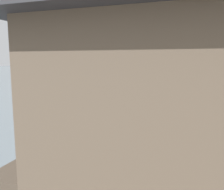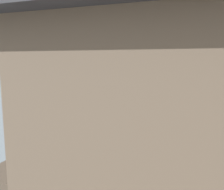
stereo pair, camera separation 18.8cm
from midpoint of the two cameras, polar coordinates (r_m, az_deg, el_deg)
boat_moored_second at (r=41.17m, az=11.10°, el=0.92°), size 1.19×4.05×0.54m
boat_moored_third at (r=22.40m, az=-14.71°, el=-5.38°), size 4.05×2.37×0.50m
boat_moored_far at (r=16.08m, az=-3.09°, el=-10.62°), size 2.19×5.30×0.47m
house_waterfront_nearest at (r=6.61m, az=21.22°, el=-6.02°), size 6.90×8.35×6.14m
house_waterfront_second at (r=14.00m, az=17.82°, el=1.57°), size 5.77×5.57×6.14m
house_waterfront_tall at (r=20.41m, az=19.82°, el=3.42°), size 6.90×7.21×6.14m
house_waterfront_narrow at (r=27.24m, az=19.53°, el=4.55°), size 6.78×6.62×6.14m
mooring_post_dock_mid at (r=11.46m, az=0.17°, el=-12.73°), size 0.20×0.20×0.90m
hill_far_west at (r=107.57m, az=1.64°, el=11.50°), size 48.88×48.88×22.72m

